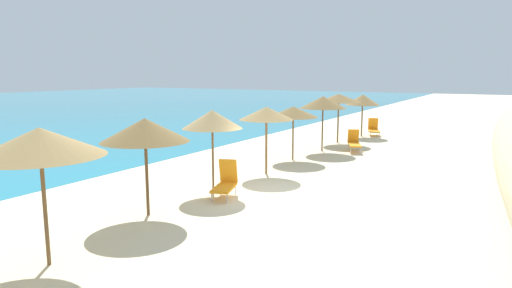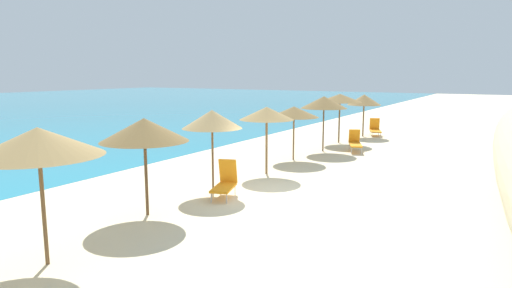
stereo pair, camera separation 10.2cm
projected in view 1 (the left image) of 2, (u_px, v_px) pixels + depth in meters
ground_plane at (282, 196)px, 14.32m from camera, size 160.00×160.00×0.00m
beach_umbrella_3 at (40, 142)px, 8.76m from camera, size 2.56×2.56×2.87m
beach_umbrella_4 at (145, 130)px, 12.00m from camera, size 2.41×2.41×2.72m
beach_umbrella_5 at (212, 119)px, 14.52m from camera, size 1.99×1.99×2.73m
beach_umbrella_6 at (266, 114)px, 17.10m from camera, size 2.12×2.12×2.64m
beach_umbrella_7 at (293, 112)px, 19.99m from camera, size 2.25×2.25×2.44m
beach_umbrella_8 at (323, 102)px, 22.16m from camera, size 2.34×2.34×2.79m
beach_umbrella_9 at (339, 98)px, 24.91m from camera, size 2.50×2.50×2.78m
beach_umbrella_10 at (363, 100)px, 27.48m from camera, size 2.08×2.08×2.63m
lounge_chair_0 at (225, 182)px, 14.12m from camera, size 1.43×0.97×1.17m
lounge_chair_1 at (374, 129)px, 28.16m from camera, size 1.61×1.11×1.08m
lounge_chair_2 at (354, 142)px, 22.46m from camera, size 1.74×1.16×1.07m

